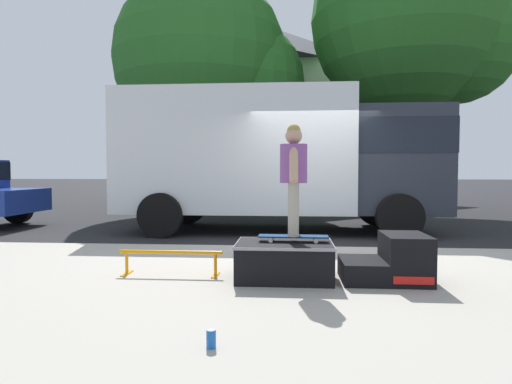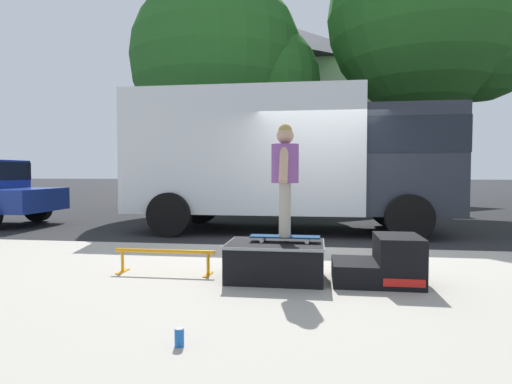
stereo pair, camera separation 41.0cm
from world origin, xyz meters
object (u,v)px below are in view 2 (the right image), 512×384
kicker_ramp (384,263)px  street_tree_neighbour (227,66)px  grind_rail (165,256)px  skater_kid (285,170)px  street_tree_main (435,22)px  box_truck (290,154)px  soda_can (179,337)px  skateboard (285,237)px  skate_box (276,260)px

kicker_ramp → street_tree_neighbour: street_tree_neighbour is taller
grind_rail → skater_kid: size_ratio=0.97×
grind_rail → street_tree_main: 12.07m
kicker_ramp → skater_kid: skater_kid is taller
grind_rail → street_tree_main: bearing=60.4°
kicker_ramp → box_truck: (-1.33, 4.88, 1.37)m
soda_can → grind_rail: bearing=112.4°
skateboard → skater_kid: 0.75m
skater_kid → street_tree_main: bearing=67.5°
kicker_ramp → skate_box: bearing=180.0°
box_truck → soda_can: bearing=-92.7°
box_truck → street_tree_main: street_tree_main is taller
kicker_ramp → grind_rail: bearing=177.7°
skateboard → kicker_ramp: bearing=-3.1°
skater_kid → soda_can: size_ratio=9.91×
grind_rail → skate_box: bearing=-4.3°
skate_box → soda_can: (-0.47, -1.96, -0.16)m
kicker_ramp → street_tree_neighbour: size_ratio=0.12×
grind_rail → skateboard: (1.42, -0.04, 0.26)m
box_truck → skateboard: bearing=-87.0°
skater_kid → box_truck: 4.85m
grind_rail → street_tree_neighbour: 10.34m
skate_box → soda_can: 2.02m
skate_box → street_tree_neighbour: bearing=105.0°
soda_can → box_truck: bearing=87.3°
skater_kid → street_tree_neighbour: (-2.61, 9.30, 3.44)m
skateboard → box_truck: bearing=93.0°
street_tree_main → street_tree_neighbour: street_tree_main is taller
skateboard → street_tree_neighbour: street_tree_neighbour is taller
grind_rail → street_tree_neighbour: size_ratio=0.16×
skate_box → street_tree_neighbour: street_tree_neighbour is taller
grind_rail → skateboard: 1.44m
street_tree_neighbour → box_truck: bearing=-62.2°
soda_can → street_tree_neighbour: size_ratio=0.02×
kicker_ramp → skater_kid: 1.47m
soda_can → kicker_ramp: bearing=49.9°
street_tree_main → box_truck: bearing=-132.3°
skate_box → box_truck: bearing=91.8°
kicker_ramp → skateboard: 1.11m
kicker_ramp → skateboard: (-1.08, 0.06, 0.25)m
box_truck → skate_box: bearing=-88.2°
skate_box → street_tree_main: (3.97, 9.42, 5.54)m
skateboard → street_tree_main: bearing=67.5°
kicker_ramp → skateboard: kicker_ramp is taller
skateboard → street_tree_main: size_ratio=0.09×
kicker_ramp → skater_kid: bearing=176.9°
skater_kid → box_truck: box_truck is taller
box_truck → street_tree_main: 7.42m
skate_box → street_tree_neighbour: size_ratio=0.14×
kicker_ramp → grind_rail: 2.50m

